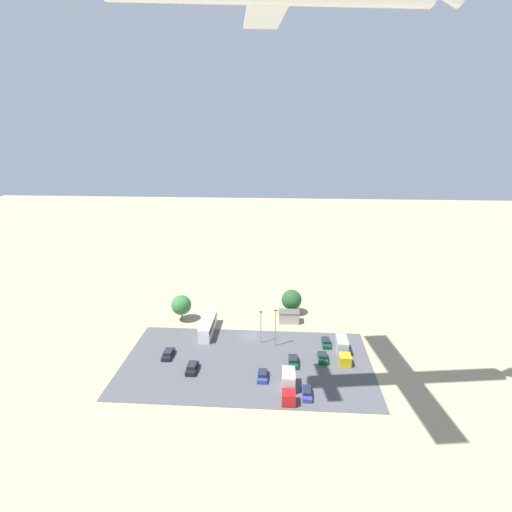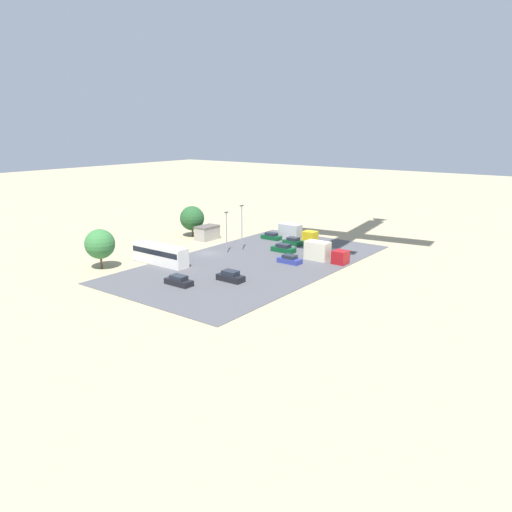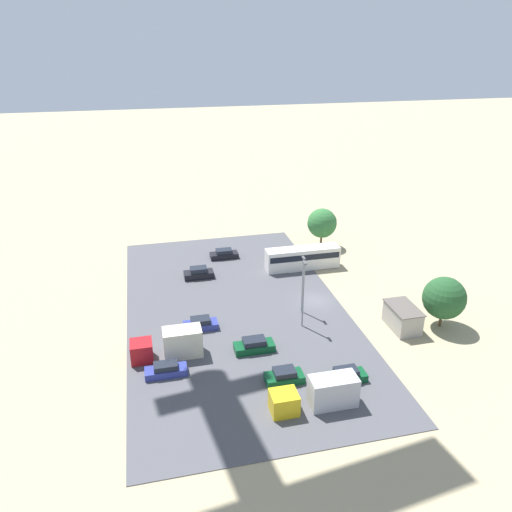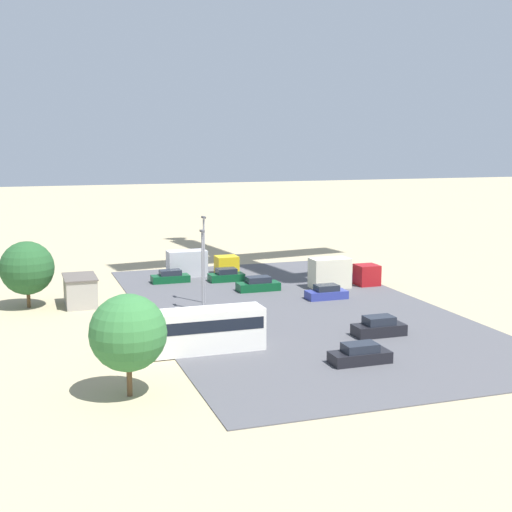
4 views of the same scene
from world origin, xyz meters
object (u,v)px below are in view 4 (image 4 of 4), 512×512
parked_car_1 (258,285)px  parked_truck_0 (340,274)px  parked_car_2 (326,293)px  parked_car_3 (379,327)px  parked_truck_1 (198,264)px  parked_car_6 (170,277)px  parked_car_5 (335,276)px  shed_building (80,291)px  bus (191,330)px  parked_car_0 (360,355)px  parked_car_4 (226,276)px

parked_car_1 → parked_truck_0: (1.08, 9.34, 0.87)m
parked_car_2 → parked_car_3: parked_car_3 is taller
parked_truck_1 → parked_car_2: bearing=29.6°
parked_car_6 → parked_truck_1: 5.20m
parked_car_3 → parked_car_5: size_ratio=0.98×
parked_car_6 → parked_truck_1: (-3.10, 4.10, 0.82)m
parked_car_5 → shed_building: bearing=95.6°
parked_car_2 → parked_car_3: 14.30m
parked_car_1 → parked_truck_1: parked_truck_1 is taller
bus → parked_truck_0: bearing=131.1°
parked_car_3 → parked_truck_1: parked_truck_1 is taller
shed_building → parked_car_6: 13.58m
parked_car_0 → parked_car_4: bearing=1.3°
parked_car_4 → parked_truck_0: (7.29, 11.15, 0.89)m
parked_car_0 → parked_car_5: size_ratio=1.01×
shed_building → bus: (19.33, 6.67, 0.39)m
parked_car_6 → parked_car_5: bearing=-106.0°
parked_car_6 → parked_truck_1: bearing=-52.9°
parked_car_2 → parked_car_4: parked_car_4 is taller
bus → parked_car_1: 23.49m
parked_truck_0 → parked_car_3: bearing=-16.0°
parked_car_0 → parked_car_2: bearing=-17.6°
shed_building → parked_car_4: 18.50m
shed_building → parked_car_5: shed_building is taller
parked_car_1 → parked_car_3: 20.63m
parked_car_6 → shed_building: bearing=127.0°
parked_car_2 → parked_car_1: bearing=-138.2°
parked_car_5 → parked_car_0: bearing=158.6°
parked_car_3 → parked_truck_0: size_ratio=0.55×
parked_car_0 → parked_truck_1: parked_truck_1 is taller
parked_car_3 → parked_truck_0: 19.98m
parked_car_2 → parked_truck_1: size_ratio=0.49×
parked_car_4 → parked_truck_1: 5.02m
parked_car_1 → parked_car_2: size_ratio=1.10×
parked_car_2 → parked_truck_1: (-16.69, -9.47, 0.81)m
parked_car_3 → parked_car_5: 23.40m
parked_car_3 → parked_car_6: (-27.80, -12.01, -0.08)m
parked_car_3 → bus: bearing=88.9°
shed_building → parked_car_3: 30.12m
bus → parked_car_3: (0.30, 16.16, -1.11)m
parked_car_1 → parked_car_5: bearing=102.4°
shed_building → parked_car_6: size_ratio=1.19×
parked_car_5 → parked_truck_0: 3.55m
parked_car_6 → parked_truck_0: size_ratio=0.54×
parked_car_3 → parked_car_1: bearing=10.7°
shed_building → parked_truck_1: size_ratio=0.60×
parked_car_6 → parked_truck_0: (8.60, 17.50, 0.91)m
bus → parked_car_0: bus is taller
parked_car_2 → parked_car_4: (-12.27, -7.23, 0.01)m
parked_car_5 → parked_car_6: (-5.28, -18.37, 0.01)m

